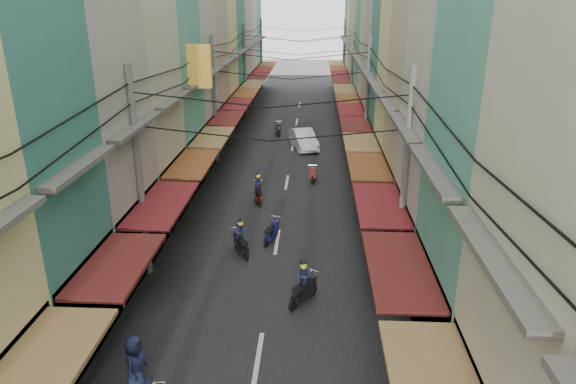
% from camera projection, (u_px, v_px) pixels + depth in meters
% --- Properties ---
extents(ground, '(160.00, 160.00, 0.00)m').
position_uv_depth(ground, '(264.00, 320.00, 17.48)').
color(ground, slate).
rests_on(ground, ground).
extents(road, '(10.00, 80.00, 0.02)m').
position_uv_depth(road, '(291.00, 154.00, 36.16)').
color(road, black).
rests_on(road, ground).
extents(sidewalk_left, '(3.00, 80.00, 0.06)m').
position_uv_depth(sidewalk_left, '(200.00, 152.00, 36.47)').
color(sidewalk_left, gray).
rests_on(sidewalk_left, ground).
extents(sidewalk_right, '(3.00, 80.00, 0.06)m').
position_uv_depth(sidewalk_right, '(384.00, 155.00, 35.83)').
color(sidewalk_right, gray).
rests_on(sidewalk_right, ground).
extents(building_row_left, '(7.80, 67.67, 23.70)m').
position_uv_depth(building_row_left, '(154.00, 8.00, 29.89)').
color(building_row_left, '#BBB7AB').
rests_on(building_row_left, ground).
extents(building_row_right, '(7.80, 68.98, 22.59)m').
position_uv_depth(building_row_right, '(428.00, 15.00, 29.13)').
color(building_row_right, '#3A7F71').
rests_on(building_row_right, ground).
extents(utility_poles, '(10.20, 66.13, 8.20)m').
position_uv_depth(utility_poles, '(288.00, 68.00, 29.18)').
color(utility_poles, slate).
rests_on(utility_poles, ground).
extents(white_car, '(5.08, 2.98, 1.68)m').
position_uv_depth(white_car, '(304.00, 148.00, 37.62)').
color(white_car, silver).
rests_on(white_car, ground).
extents(bicycle, '(1.75, 0.82, 1.16)m').
position_uv_depth(bicycle, '(492.00, 338.00, 16.56)').
color(bicycle, black).
rests_on(bicycle, ground).
extents(moving_scooters, '(4.23, 32.43, 1.68)m').
position_uv_depth(moving_scooters, '(266.00, 218.00, 24.33)').
color(moving_scooters, black).
rests_on(moving_scooters, ground).
extents(pedestrians, '(13.74, 21.59, 2.26)m').
position_uv_depth(pedestrians, '(163.00, 255.00, 19.58)').
color(pedestrians, '#281F29').
rests_on(pedestrians, ground).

